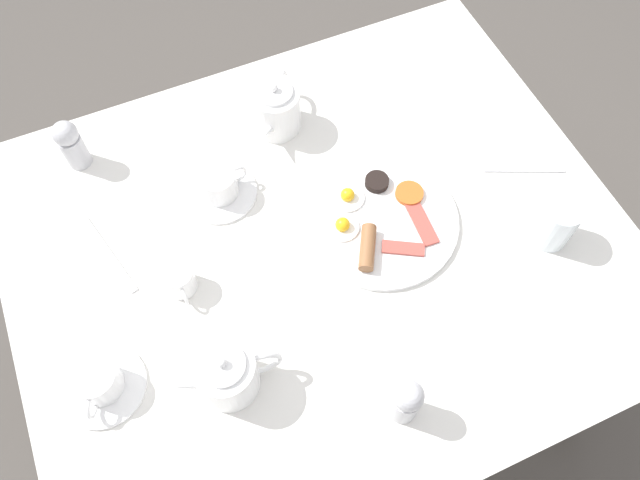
# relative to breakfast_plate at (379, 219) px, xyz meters

# --- Properties ---
(ground_plane) EXTENTS (8.00, 8.00, 0.00)m
(ground_plane) POSITION_rel_breakfast_plate_xyz_m (0.00, -0.13, -0.73)
(ground_plane) COLOR #4C4742
(table) EXTENTS (1.03, 1.22, 0.72)m
(table) POSITION_rel_breakfast_plate_xyz_m (0.00, -0.13, -0.07)
(table) COLOR silver
(table) RESTS_ON ground_plane
(breakfast_plate) EXTENTS (0.32, 0.32, 0.04)m
(breakfast_plate) POSITION_rel_breakfast_plate_xyz_m (0.00, 0.00, 0.00)
(breakfast_plate) COLOR white
(breakfast_plate) RESTS_ON table
(teapot_near) EXTENTS (0.17, 0.13, 0.13)m
(teapot_near) POSITION_rel_breakfast_plate_xyz_m (-0.32, -0.10, 0.05)
(teapot_near) COLOR white
(teapot_near) RESTS_ON table
(teapot_far) EXTENTS (0.11, 0.20, 0.13)m
(teapot_far) POSITION_rel_breakfast_plate_xyz_m (0.19, -0.39, 0.05)
(teapot_far) COLOR white
(teapot_far) RESTS_ON table
(teacup_with_saucer_left) EXTENTS (0.16, 0.16, 0.07)m
(teacup_with_saucer_left) POSITION_rel_breakfast_plate_xyz_m (0.11, -0.60, 0.02)
(teacup_with_saucer_left) COLOR white
(teacup_with_saucer_left) RESTS_ON table
(teacup_with_saucer_right) EXTENTS (0.16, 0.16, 0.07)m
(teacup_with_saucer_right) POSITION_rel_breakfast_plate_xyz_m (-0.19, -0.27, 0.02)
(teacup_with_saucer_right) COLOR white
(teacup_with_saucer_right) RESTS_ON table
(water_glass_tall) EXTENTS (0.08, 0.08, 0.11)m
(water_glass_tall) POSITION_rel_breakfast_plate_xyz_m (0.17, 0.30, 0.04)
(water_glass_tall) COLOR white
(water_glass_tall) RESTS_ON table
(creamer_jug) EXTENTS (0.09, 0.06, 0.06)m
(creamer_jug) POSITION_rel_breakfast_plate_xyz_m (-0.02, -0.41, 0.02)
(creamer_jug) COLOR white
(creamer_jug) RESTS_ON table
(pepper_grinder) EXTENTS (0.05, 0.05, 0.12)m
(pepper_grinder) POSITION_rel_breakfast_plate_xyz_m (-0.39, -0.52, 0.05)
(pepper_grinder) COLOR #BCBCC1
(pepper_grinder) RESTS_ON table
(salt_grinder) EXTENTS (0.05, 0.05, 0.12)m
(salt_grinder) POSITION_rel_breakfast_plate_xyz_m (0.36, -0.13, 0.05)
(salt_grinder) COLOR #BCBCC1
(salt_grinder) RESTS_ON table
(fork_by_plate) EXTENTS (0.08, 0.17, 0.00)m
(fork_by_plate) POSITION_rel_breakfast_plate_xyz_m (0.01, 0.34, -0.01)
(fork_by_plate) COLOR silver
(fork_by_plate) RESTS_ON table
(knife_by_plate) EXTENTS (0.20, 0.07, 0.00)m
(knife_by_plate) POSITION_rel_breakfast_plate_xyz_m (-0.15, -0.53, -0.01)
(knife_by_plate) COLOR silver
(knife_by_plate) RESTS_ON table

